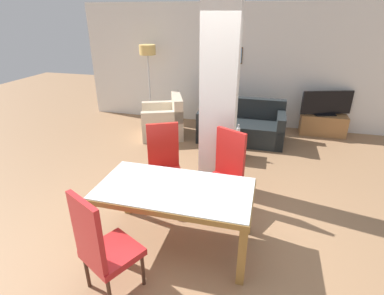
# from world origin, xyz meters

# --- Properties ---
(ground_plane) EXTENTS (18.00, 18.00, 0.00)m
(ground_plane) POSITION_xyz_m (0.00, 0.00, 0.00)
(ground_plane) COLOR #956E4C
(back_wall) EXTENTS (7.20, 0.09, 2.70)m
(back_wall) POSITION_xyz_m (0.00, 4.39, 1.35)
(back_wall) COLOR white
(back_wall) RESTS_ON ground_plane
(divider_pillar) EXTENTS (0.50, 0.28, 2.70)m
(divider_pillar) POSITION_xyz_m (0.22, 1.36, 1.35)
(divider_pillar) COLOR white
(divider_pillar) RESTS_ON ground_plane
(dining_table) EXTENTS (1.70, 0.88, 0.75)m
(dining_table) POSITION_xyz_m (0.00, 0.00, 0.60)
(dining_table) COLOR olive
(dining_table) RESTS_ON ground_plane
(dining_chair_far_right) EXTENTS (0.62, 0.62, 1.11)m
(dining_chair_far_right) POSITION_xyz_m (0.42, 0.84, 0.57)
(dining_chair_far_right) COLOR red
(dining_chair_far_right) RESTS_ON ground_plane
(dining_chair_far_left) EXTENTS (0.62, 0.62, 1.11)m
(dining_chair_far_left) POSITION_xyz_m (-0.42, 0.85, 0.57)
(dining_chair_far_left) COLOR red
(dining_chair_far_left) RESTS_ON ground_plane
(dining_chair_near_left) EXTENTS (0.62, 0.62, 1.11)m
(dining_chair_near_left) POSITION_xyz_m (-0.43, -0.82, 0.57)
(dining_chair_near_left) COLOR red
(dining_chair_near_left) RESTS_ON ground_plane
(sofa) EXTENTS (1.73, 0.88, 0.83)m
(sofa) POSITION_xyz_m (0.38, 3.36, 0.29)
(sofa) COLOR black
(sofa) RESTS_ON ground_plane
(armchair) EXTENTS (1.12, 1.15, 0.87)m
(armchair) POSITION_xyz_m (-1.26, 3.17, 0.30)
(armchair) COLOR beige
(armchair) RESTS_ON ground_plane
(coffee_table) EXTENTS (0.62, 0.48, 0.40)m
(coffee_table) POSITION_xyz_m (0.24, 2.44, 0.21)
(coffee_table) COLOR #9D6F44
(coffee_table) RESTS_ON ground_plane
(bottle) EXTENTS (0.07, 0.07, 0.24)m
(bottle) POSITION_xyz_m (0.41, 2.51, 0.49)
(bottle) COLOR #B2B7BC
(bottle) RESTS_ON coffee_table
(tv_stand) EXTENTS (0.95, 0.40, 0.45)m
(tv_stand) POSITION_xyz_m (2.10, 4.11, 0.22)
(tv_stand) COLOR #A46E3E
(tv_stand) RESTS_ON ground_plane
(tv_screen) EXTENTS (1.05, 0.39, 0.53)m
(tv_screen) POSITION_xyz_m (2.10, 4.11, 0.70)
(tv_screen) COLOR black
(tv_screen) RESTS_ON tv_stand
(floor_lamp) EXTENTS (0.37, 0.37, 1.82)m
(floor_lamp) POSITION_xyz_m (-1.90, 3.99, 1.54)
(floor_lamp) COLOR #B7B7BC
(floor_lamp) RESTS_ON ground_plane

